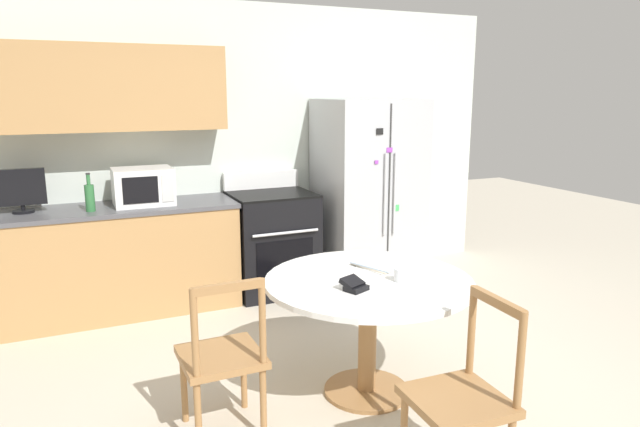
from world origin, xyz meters
TOP-DOWN VIEW (x-y plane):
  - ground_plane at (0.00, 0.00)m, footprint 14.00×14.00m
  - back_wall at (-0.31, 2.59)m, footprint 5.20×0.44m
  - kitchen_counter at (-1.22, 2.29)m, footprint 1.97×0.64m
  - refrigerator at (1.08, 2.19)m, footprint 0.89×0.80m
  - oven_range at (0.13, 2.26)m, footprint 0.73×0.68m
  - microwave at (-0.97, 2.29)m, footprint 0.47×0.37m
  - countertop_tv at (-1.86, 2.33)m, footprint 0.35×0.16m
  - counter_bottle at (-1.39, 2.17)m, footprint 0.07×0.07m
  - dining_table at (0.03, 0.28)m, footprint 1.23×1.23m
  - dining_chair_left at (-0.87, 0.23)m, footprint 0.42×0.42m
  - dining_chair_near at (0.03, -0.62)m, footprint 0.44×0.44m
  - candle_glass at (0.18, 0.17)m, footprint 0.08×0.08m
  - wallet at (-0.13, 0.15)m, footprint 0.16×0.16m
  - mail_stack at (0.21, 0.46)m, footprint 0.32×0.36m

SIDE VIEW (x-z plane):
  - ground_plane at x=0.00m, z-range 0.00..0.00m
  - dining_chair_left at x=-0.87m, z-range -0.02..0.89m
  - dining_chair_near at x=0.03m, z-range -0.02..0.89m
  - kitchen_counter at x=-1.22m, z-range 0.00..0.90m
  - oven_range at x=0.13m, z-range -0.07..1.01m
  - dining_table at x=0.03m, z-range 0.23..0.96m
  - mail_stack at x=0.21m, z-range 0.73..0.76m
  - wallet at x=-0.13m, z-range 0.72..0.79m
  - candle_glass at x=0.18m, z-range 0.73..0.80m
  - refrigerator at x=1.08m, z-range 0.00..1.75m
  - counter_bottle at x=-1.39m, z-range 0.86..1.16m
  - microwave at x=-0.97m, z-range 0.90..1.20m
  - countertop_tv at x=-1.86m, z-range 0.91..1.25m
  - back_wall at x=-0.31m, z-range 0.14..2.74m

